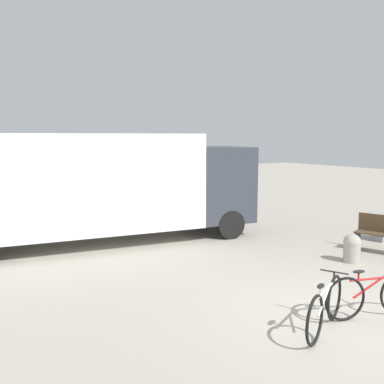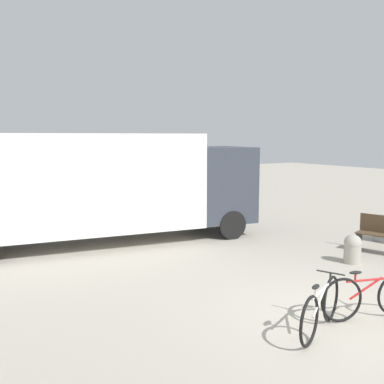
# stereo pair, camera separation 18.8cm
# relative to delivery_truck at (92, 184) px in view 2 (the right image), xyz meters

# --- Properties ---
(ground_plane) EXTENTS (60.00, 60.00, 0.00)m
(ground_plane) POSITION_rel_delivery_truck_xyz_m (1.63, -6.82, -1.66)
(ground_plane) COLOR #A8A091
(delivery_truck) EXTENTS (9.30, 3.78, 3.00)m
(delivery_truck) POSITION_rel_delivery_truck_xyz_m (0.00, 0.00, 0.00)
(delivery_truck) COLOR white
(delivery_truck) RESTS_ON ground
(bicycle_near) EXTENTS (1.63, 0.74, 0.82)m
(bicycle_near) POSITION_rel_delivery_truck_xyz_m (0.96, -7.07, -1.27)
(bicycle_near) COLOR black
(bicycle_near) RESTS_ON ground
(bicycle_middle) EXTENTS (1.67, 0.66, 0.82)m
(bicycle_middle) POSITION_rel_delivery_truck_xyz_m (2.00, -7.17, -1.27)
(bicycle_middle) COLOR black
(bicycle_middle) RESTS_ON ground
(bollard_near_bench) EXTENTS (0.40, 0.40, 0.67)m
(bollard_near_bench) POSITION_rel_delivery_truck_xyz_m (4.41, -5.06, -1.31)
(bollard_near_bench) COLOR #9E998C
(bollard_near_bench) RESTS_ON ground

